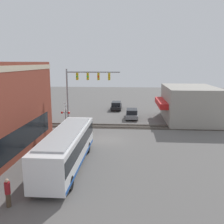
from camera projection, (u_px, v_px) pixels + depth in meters
The scene contains 9 objects.
ground_plane at pixel (109, 140), 27.91m from camera, with size 120.00×120.00×0.00m, color #605E5B.
shop_building at pixel (189, 104), 36.83m from camera, with size 10.69×8.30×5.05m.
city_bus at pixel (67, 147), 20.44m from camera, with size 11.21×2.59×3.07m.
traffic_signal_gantry at pixel (83, 84), 31.71m from camera, with size 0.42×6.88×7.72m.
crossing_signal at pixel (66, 113), 31.39m from camera, with size 1.41×1.18×3.81m.
rail_track_near at pixel (113, 126), 33.77m from camera, with size 2.60×60.00×0.15m.
parked_car_grey at pixel (132, 114), 38.53m from camera, with size 4.69×1.82×1.47m.
parked_car_black at pixel (116, 106), 45.65m from camera, with size 4.79×1.82×1.47m.
pedestrian_by_lamp at pixel (8, 193), 14.82m from camera, with size 0.34×0.34×1.81m.
Camera 1 is at (-26.66, -2.33, 8.54)m, focal length 40.00 mm.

